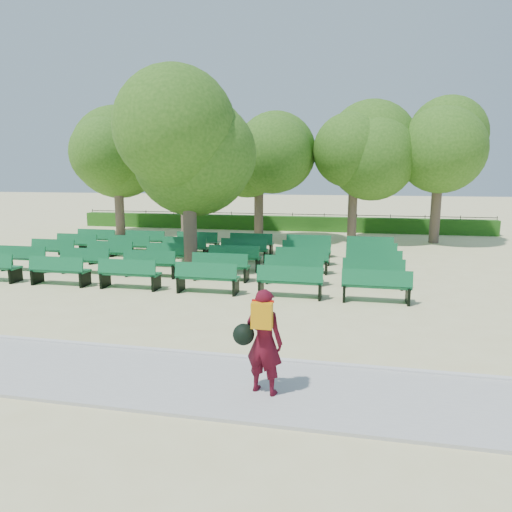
{
  "coord_description": "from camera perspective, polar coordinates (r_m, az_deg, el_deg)",
  "views": [
    {
      "loc": [
        4.54,
        -14.41,
        3.62
      ],
      "look_at": [
        1.79,
        -1.0,
        1.1
      ],
      "focal_mm": 32.0,
      "sensor_mm": 36.0,
      "label": 1
    }
  ],
  "objects": [
    {
      "name": "fence",
      "position": [
        29.39,
        2.62,
        3.35
      ],
      "size": [
        26.0,
        0.1,
        1.02
      ],
      "primitive_type": null,
      "color": "black",
      "rests_on": "ground"
    },
    {
      "name": "curb",
      "position": [
        9.99,
        -16.65,
        -10.95
      ],
      "size": [
        30.0,
        0.12,
        0.1
      ],
      "primitive_type": "cube",
      "color": "silver",
      "rests_on": "ground"
    },
    {
      "name": "paving",
      "position": [
        9.09,
        -20.14,
        -13.5
      ],
      "size": [
        30.0,
        2.2,
        0.06
      ],
      "primitive_type": "cube",
      "color": "#B1B1AC",
      "rests_on": "ground"
    },
    {
      "name": "tree_among",
      "position": [
        17.12,
        -8.5,
        13.02
      ],
      "size": [
        4.95,
        4.95,
        6.67
      ],
      "color": "brown",
      "rests_on": "ground"
    },
    {
      "name": "person",
      "position": [
        7.45,
        0.8,
        -10.45
      ],
      "size": [
        0.87,
        0.58,
        1.75
      ],
      "rotation": [
        0.0,
        0.0,
        2.86
      ],
      "color": "#4A0A17",
      "rests_on": "ground"
    },
    {
      "name": "bench_array",
      "position": [
        17.52,
        -6.7,
        -1.23
      ],
      "size": [
        1.94,
        0.68,
        1.21
      ],
      "rotation": [
        0.0,
        0.0,
        0.04
      ],
      "color": "#116334",
      "rests_on": "ground"
    },
    {
      "name": "tree_line",
      "position": [
        25.09,
        1.04,
        2.14
      ],
      "size": [
        21.8,
        6.8,
        7.04
      ],
      "primitive_type": null,
      "color": "#37651B",
      "rests_on": "ground"
    },
    {
      "name": "ground",
      "position": [
        15.53,
        -5.75,
        -3.1
      ],
      "size": [
        120.0,
        120.0,
        0.0
      ],
      "primitive_type": "plane",
      "color": "beige"
    },
    {
      "name": "hedge",
      "position": [
        28.94,
        2.5,
        4.14
      ],
      "size": [
        26.0,
        0.7,
        0.9
      ],
      "primitive_type": "cube",
      "color": "#255C17",
      "rests_on": "ground"
    }
  ]
}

